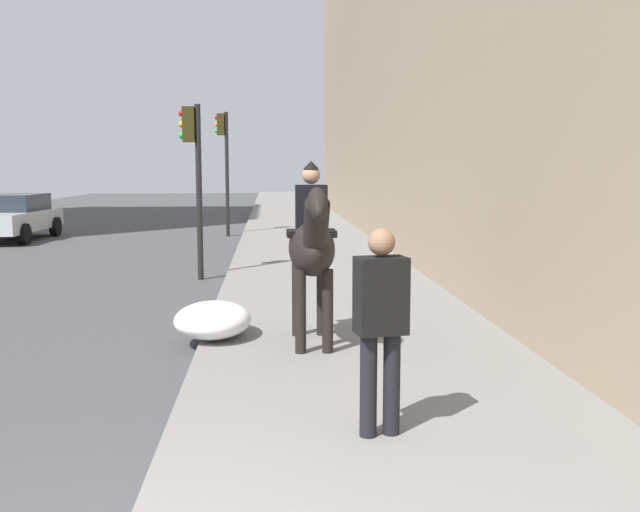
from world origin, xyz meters
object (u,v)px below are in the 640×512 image
at_px(car_mid_lane, 14,216).
at_px(traffic_light_far_curb, 224,154).
at_px(mounted_horse_near, 312,245).
at_px(traffic_light_near_curb, 194,162).
at_px(pedestrian_greeting, 381,318).

bearing_deg(car_mid_lane, traffic_light_far_curb, 100.09).
xyz_separation_m(mounted_horse_near, traffic_light_far_curb, (15.34, 1.98, 1.36)).
distance_m(mounted_horse_near, car_mid_lane, 16.83).
distance_m(mounted_horse_near, traffic_light_near_curb, 6.48).
height_order(mounted_horse_near, car_mid_lane, mounted_horse_near).
xyz_separation_m(car_mid_lane, traffic_light_near_curb, (-8.44, -6.49, 1.64)).
relative_size(car_mid_lane, traffic_light_far_curb, 1.08).
distance_m(mounted_horse_near, pedestrian_greeting, 3.06).
xyz_separation_m(traffic_light_near_curb, traffic_light_far_curb, (9.27, -0.04, 0.33)).
distance_m(pedestrian_greeting, traffic_light_far_curb, 18.59).
bearing_deg(pedestrian_greeting, car_mid_lane, 15.85).
distance_m(mounted_horse_near, traffic_light_far_curb, 15.52).
bearing_deg(traffic_light_near_curb, mounted_horse_near, -161.59).
bearing_deg(mounted_horse_near, car_mid_lane, -150.11).
relative_size(mounted_horse_near, pedestrian_greeting, 1.32).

